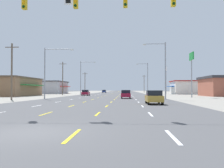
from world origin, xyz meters
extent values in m
plane|color=#4C4C4F|center=(0.00, 66.00, 0.00)|extent=(572.00, 572.00, 0.00)
cube|color=gray|center=(-24.75, 66.00, 0.00)|extent=(28.00, 440.00, 0.01)
cube|color=gray|center=(24.75, 66.00, 0.00)|extent=(28.00, 440.00, 0.01)
cube|color=white|center=(-5.25, 14.50, 0.01)|extent=(0.14, 2.60, 0.01)
cube|color=white|center=(-5.25, 22.00, 0.01)|extent=(0.14, 2.60, 0.01)
cube|color=white|center=(-5.25, 29.50, 0.01)|extent=(0.14, 2.60, 0.01)
cube|color=white|center=(-5.25, 37.00, 0.01)|extent=(0.14, 2.60, 0.01)
cube|color=white|center=(-5.25, 44.50, 0.01)|extent=(0.14, 2.60, 0.01)
cube|color=white|center=(-5.25, 52.00, 0.01)|extent=(0.14, 2.60, 0.01)
cube|color=white|center=(-5.25, 59.50, 0.01)|extent=(0.14, 2.60, 0.01)
cube|color=white|center=(-5.25, 67.00, 0.01)|extent=(0.14, 2.60, 0.01)
cube|color=white|center=(-5.25, 74.50, 0.01)|extent=(0.14, 2.60, 0.01)
cube|color=white|center=(-5.25, 82.00, 0.01)|extent=(0.14, 2.60, 0.01)
cube|color=white|center=(-5.25, 89.50, 0.01)|extent=(0.14, 2.60, 0.01)
cube|color=white|center=(-5.25, 97.00, 0.01)|extent=(0.14, 2.60, 0.01)
cube|color=white|center=(-5.25, 104.50, 0.01)|extent=(0.14, 2.60, 0.01)
cube|color=white|center=(-5.25, 112.00, 0.01)|extent=(0.14, 2.60, 0.01)
cube|color=white|center=(-5.25, 119.50, 0.01)|extent=(0.14, 2.60, 0.01)
cube|color=white|center=(-5.25, 127.00, 0.01)|extent=(0.14, 2.60, 0.01)
cube|color=white|center=(-5.25, 134.50, 0.01)|extent=(0.14, 2.60, 0.01)
cube|color=white|center=(-5.25, 142.00, 0.01)|extent=(0.14, 2.60, 0.01)
cube|color=white|center=(-5.25, 149.50, 0.01)|extent=(0.14, 2.60, 0.01)
cube|color=white|center=(-5.25, 157.00, 0.01)|extent=(0.14, 2.60, 0.01)
cube|color=white|center=(-5.25, 164.50, 0.01)|extent=(0.14, 2.60, 0.01)
cube|color=white|center=(-5.25, 172.00, 0.01)|extent=(0.14, 2.60, 0.01)
cube|color=white|center=(-5.25, 179.50, 0.01)|extent=(0.14, 2.60, 0.01)
cube|color=white|center=(-5.25, 187.00, 0.01)|extent=(0.14, 2.60, 0.01)
cube|color=white|center=(-5.25, 194.50, 0.01)|extent=(0.14, 2.60, 0.01)
cube|color=white|center=(-5.25, 202.00, 0.01)|extent=(0.14, 2.60, 0.01)
cube|color=white|center=(-5.25, 209.50, 0.01)|extent=(0.14, 2.60, 0.01)
cube|color=white|center=(-5.25, 217.00, 0.01)|extent=(0.14, 2.60, 0.01)
cube|color=yellow|center=(-1.75, 7.00, 0.01)|extent=(0.14, 2.60, 0.01)
cube|color=yellow|center=(-1.75, 14.50, 0.01)|extent=(0.14, 2.60, 0.01)
cube|color=yellow|center=(-1.75, 22.00, 0.01)|extent=(0.14, 2.60, 0.01)
cube|color=yellow|center=(-1.75, 29.50, 0.01)|extent=(0.14, 2.60, 0.01)
cube|color=yellow|center=(-1.75, 37.00, 0.01)|extent=(0.14, 2.60, 0.01)
cube|color=yellow|center=(-1.75, 44.50, 0.01)|extent=(0.14, 2.60, 0.01)
cube|color=yellow|center=(-1.75, 52.00, 0.01)|extent=(0.14, 2.60, 0.01)
cube|color=yellow|center=(-1.75, 59.50, 0.01)|extent=(0.14, 2.60, 0.01)
cube|color=yellow|center=(-1.75, 67.00, 0.01)|extent=(0.14, 2.60, 0.01)
cube|color=yellow|center=(-1.75, 74.50, 0.01)|extent=(0.14, 2.60, 0.01)
cube|color=yellow|center=(-1.75, 82.00, 0.01)|extent=(0.14, 2.60, 0.01)
cube|color=yellow|center=(-1.75, 89.50, 0.01)|extent=(0.14, 2.60, 0.01)
cube|color=yellow|center=(-1.75, 97.00, 0.01)|extent=(0.14, 2.60, 0.01)
cube|color=yellow|center=(-1.75, 104.50, 0.01)|extent=(0.14, 2.60, 0.01)
cube|color=yellow|center=(-1.75, 112.00, 0.01)|extent=(0.14, 2.60, 0.01)
cube|color=yellow|center=(-1.75, 119.50, 0.01)|extent=(0.14, 2.60, 0.01)
cube|color=yellow|center=(-1.75, 127.00, 0.01)|extent=(0.14, 2.60, 0.01)
cube|color=yellow|center=(-1.75, 134.50, 0.01)|extent=(0.14, 2.60, 0.01)
cube|color=yellow|center=(-1.75, 142.00, 0.01)|extent=(0.14, 2.60, 0.01)
cube|color=yellow|center=(-1.75, 149.50, 0.01)|extent=(0.14, 2.60, 0.01)
cube|color=yellow|center=(-1.75, 157.00, 0.01)|extent=(0.14, 2.60, 0.01)
cube|color=yellow|center=(-1.75, 164.50, 0.01)|extent=(0.14, 2.60, 0.01)
cube|color=yellow|center=(-1.75, 172.00, 0.01)|extent=(0.14, 2.60, 0.01)
cube|color=yellow|center=(-1.75, 179.50, 0.01)|extent=(0.14, 2.60, 0.01)
cube|color=yellow|center=(-1.75, 187.00, 0.01)|extent=(0.14, 2.60, 0.01)
cube|color=yellow|center=(-1.75, 194.50, 0.01)|extent=(0.14, 2.60, 0.01)
cube|color=yellow|center=(-1.75, 202.00, 0.01)|extent=(0.14, 2.60, 0.01)
cube|color=yellow|center=(-1.75, 209.50, 0.01)|extent=(0.14, 2.60, 0.01)
cube|color=yellow|center=(-1.75, 217.00, 0.01)|extent=(0.14, 2.60, 0.01)
cube|color=yellow|center=(1.75, -0.50, 0.01)|extent=(0.14, 2.60, 0.01)
cube|color=yellow|center=(1.75, 7.00, 0.01)|extent=(0.14, 2.60, 0.01)
cube|color=yellow|center=(1.75, 14.50, 0.01)|extent=(0.14, 2.60, 0.01)
cube|color=yellow|center=(1.75, 22.00, 0.01)|extent=(0.14, 2.60, 0.01)
cube|color=yellow|center=(1.75, 29.50, 0.01)|extent=(0.14, 2.60, 0.01)
cube|color=yellow|center=(1.75, 37.00, 0.01)|extent=(0.14, 2.60, 0.01)
cube|color=yellow|center=(1.75, 44.50, 0.01)|extent=(0.14, 2.60, 0.01)
cube|color=yellow|center=(1.75, 52.00, 0.01)|extent=(0.14, 2.60, 0.01)
cube|color=yellow|center=(1.75, 59.50, 0.01)|extent=(0.14, 2.60, 0.01)
cube|color=yellow|center=(1.75, 67.00, 0.01)|extent=(0.14, 2.60, 0.01)
cube|color=yellow|center=(1.75, 74.50, 0.01)|extent=(0.14, 2.60, 0.01)
cube|color=yellow|center=(1.75, 82.00, 0.01)|extent=(0.14, 2.60, 0.01)
cube|color=yellow|center=(1.75, 89.50, 0.01)|extent=(0.14, 2.60, 0.01)
cube|color=yellow|center=(1.75, 97.00, 0.01)|extent=(0.14, 2.60, 0.01)
cube|color=yellow|center=(1.75, 104.50, 0.01)|extent=(0.14, 2.60, 0.01)
cube|color=yellow|center=(1.75, 112.00, 0.01)|extent=(0.14, 2.60, 0.01)
cube|color=yellow|center=(1.75, 119.50, 0.01)|extent=(0.14, 2.60, 0.01)
cube|color=yellow|center=(1.75, 127.00, 0.01)|extent=(0.14, 2.60, 0.01)
cube|color=yellow|center=(1.75, 134.50, 0.01)|extent=(0.14, 2.60, 0.01)
cube|color=yellow|center=(1.75, 142.00, 0.01)|extent=(0.14, 2.60, 0.01)
cube|color=yellow|center=(1.75, 149.50, 0.01)|extent=(0.14, 2.60, 0.01)
cube|color=yellow|center=(1.75, 157.00, 0.01)|extent=(0.14, 2.60, 0.01)
cube|color=yellow|center=(1.75, 164.50, 0.01)|extent=(0.14, 2.60, 0.01)
cube|color=yellow|center=(1.75, 172.00, 0.01)|extent=(0.14, 2.60, 0.01)
cube|color=yellow|center=(1.75, 179.50, 0.01)|extent=(0.14, 2.60, 0.01)
cube|color=yellow|center=(1.75, 187.00, 0.01)|extent=(0.14, 2.60, 0.01)
cube|color=yellow|center=(1.75, 194.50, 0.01)|extent=(0.14, 2.60, 0.01)
cube|color=yellow|center=(1.75, 202.00, 0.01)|extent=(0.14, 2.60, 0.01)
cube|color=yellow|center=(1.75, 209.50, 0.01)|extent=(0.14, 2.60, 0.01)
cube|color=yellow|center=(1.75, 217.00, 0.01)|extent=(0.14, 2.60, 0.01)
cube|color=white|center=(5.25, -0.50, 0.01)|extent=(0.14, 2.60, 0.01)
cube|color=white|center=(5.25, 7.00, 0.01)|extent=(0.14, 2.60, 0.01)
cube|color=white|center=(5.25, 14.50, 0.01)|extent=(0.14, 2.60, 0.01)
cube|color=white|center=(5.25, 22.00, 0.01)|extent=(0.14, 2.60, 0.01)
cube|color=white|center=(5.25, 29.50, 0.01)|extent=(0.14, 2.60, 0.01)
cube|color=white|center=(5.25, 37.00, 0.01)|extent=(0.14, 2.60, 0.01)
cube|color=white|center=(5.25, 44.50, 0.01)|extent=(0.14, 2.60, 0.01)
cube|color=white|center=(5.25, 52.00, 0.01)|extent=(0.14, 2.60, 0.01)
cube|color=white|center=(5.25, 59.50, 0.01)|extent=(0.14, 2.60, 0.01)
cube|color=white|center=(5.25, 67.00, 0.01)|extent=(0.14, 2.60, 0.01)
cube|color=white|center=(5.25, 74.50, 0.01)|extent=(0.14, 2.60, 0.01)
cube|color=white|center=(5.25, 82.00, 0.01)|extent=(0.14, 2.60, 0.01)
cube|color=white|center=(5.25, 89.50, 0.01)|extent=(0.14, 2.60, 0.01)
cube|color=white|center=(5.25, 97.00, 0.01)|extent=(0.14, 2.60, 0.01)
cube|color=white|center=(5.25, 104.50, 0.01)|extent=(0.14, 2.60, 0.01)
cube|color=white|center=(5.25, 112.00, 0.01)|extent=(0.14, 2.60, 0.01)
cube|color=white|center=(5.25, 119.50, 0.01)|extent=(0.14, 2.60, 0.01)
cube|color=white|center=(5.25, 127.00, 0.01)|extent=(0.14, 2.60, 0.01)
cube|color=white|center=(5.25, 134.50, 0.01)|extent=(0.14, 2.60, 0.01)
cube|color=white|center=(5.25, 142.00, 0.01)|extent=(0.14, 2.60, 0.01)
cube|color=white|center=(5.25, 149.50, 0.01)|extent=(0.14, 2.60, 0.01)
cube|color=white|center=(5.25, 157.00, 0.01)|extent=(0.14, 2.60, 0.01)
cube|color=white|center=(5.25, 164.50, 0.01)|extent=(0.14, 2.60, 0.01)
cube|color=white|center=(5.25, 172.00, 0.01)|extent=(0.14, 2.60, 0.01)
cube|color=white|center=(5.25, 179.50, 0.01)|extent=(0.14, 2.60, 0.01)
cube|color=white|center=(5.25, 187.00, 0.01)|extent=(0.14, 2.60, 0.01)
cube|color=white|center=(5.25, 194.50, 0.01)|extent=(0.14, 2.60, 0.01)
cube|color=white|center=(5.25, 202.00, 0.01)|extent=(0.14, 2.60, 0.01)
cube|color=white|center=(5.25, 209.50, 0.01)|extent=(0.14, 2.60, 0.01)
cube|color=white|center=(5.25, 217.00, 0.01)|extent=(0.14, 2.60, 0.01)
cube|color=white|center=(-0.44, 7.65, 7.93)|extent=(0.60, 0.04, 0.60)
cube|color=black|center=(-0.44, 7.63, 7.93)|extent=(0.36, 0.01, 0.36)
cube|color=gold|center=(-3.59, 7.61, 7.82)|extent=(0.30, 0.34, 0.92)
sphere|color=#F29E0C|center=(-3.59, 7.43, 7.80)|extent=(0.20, 0.20, 0.20)
sphere|color=black|center=(-3.59, 7.43, 7.50)|extent=(0.20, 0.20, 0.20)
cube|color=gold|center=(6.91, 7.61, 7.82)|extent=(0.30, 0.34, 0.92)
sphere|color=black|center=(6.91, 7.43, 7.50)|extent=(0.20, 0.20, 0.20)
cube|color=gold|center=(3.61, 7.61, 7.82)|extent=(0.30, 0.34, 0.92)
sphere|color=#F29E0C|center=(3.61, 7.43, 7.80)|extent=(0.20, 0.20, 0.20)
sphere|color=black|center=(3.61, 7.43, 7.50)|extent=(0.20, 0.20, 0.20)
cube|color=gold|center=(0.12, 7.61, 7.82)|extent=(0.30, 0.34, 0.92)
sphere|color=#F29E0C|center=(0.12, 7.43, 7.80)|extent=(0.20, 0.20, 0.20)
sphere|color=black|center=(0.12, 7.43, 7.50)|extent=(0.20, 0.20, 0.20)
cube|color=#B28C33|center=(6.75, 18.06, 0.63)|extent=(1.72, 3.90, 0.66)
cube|color=black|center=(6.75, 17.81, 1.25)|extent=(1.58, 1.90, 0.58)
cylinder|color=black|center=(6.01, 19.46, 0.30)|extent=(0.20, 0.60, 0.60)
cylinder|color=black|center=(7.49, 19.46, 0.30)|extent=(0.20, 0.60, 0.60)
cylinder|color=black|center=(6.01, 16.66, 0.30)|extent=(0.20, 0.60, 0.60)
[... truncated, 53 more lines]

